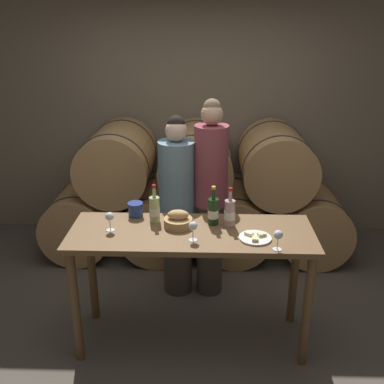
{
  "coord_description": "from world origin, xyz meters",
  "views": [
    {
      "loc": [
        0.09,
        -2.85,
        2.35
      ],
      "look_at": [
        0.0,
        0.12,
        1.18
      ],
      "focal_mm": 42.0,
      "sensor_mm": 36.0,
      "label": 1
    }
  ],
  "objects": [
    {
      "name": "person_left",
      "position": [
        -0.14,
        0.67,
        0.83
      ],
      "size": [
        0.31,
        0.31,
        1.61
      ],
      "color": "#4C4238",
      "rests_on": "ground_plane"
    },
    {
      "name": "barrel_stack",
      "position": [
        -0.0,
        1.46,
        0.62
      ],
      "size": [
        3.09,
        0.95,
        1.34
      ],
      "color": "tan",
      "rests_on": "ground_plane"
    },
    {
      "name": "stone_wall_back",
      "position": [
        0.0,
        2.05,
        1.6
      ],
      "size": [
        10.0,
        0.12,
        3.2
      ],
      "color": "gray",
      "rests_on": "ground_plane"
    },
    {
      "name": "wine_bottle_white",
      "position": [
        -0.28,
        0.16,
        1.03
      ],
      "size": [
        0.08,
        0.08,
        0.29
      ],
      "color": "#ADBC7F",
      "rests_on": "tasting_table"
    },
    {
      "name": "wine_bottle_rose",
      "position": [
        0.27,
        0.1,
        1.03
      ],
      "size": [
        0.08,
        0.08,
        0.29
      ],
      "color": "#BC8E93",
      "rests_on": "tasting_table"
    },
    {
      "name": "cheese_plate",
      "position": [
        0.44,
        -0.1,
        0.94
      ],
      "size": [
        0.22,
        0.22,
        0.04
      ],
      "color": "white",
      "rests_on": "tasting_table"
    },
    {
      "name": "ground_plane",
      "position": [
        0.0,
        0.0,
        0.0
      ],
      "size": [
        10.0,
        10.0,
        0.0
      ],
      "primitive_type": "plane",
      "color": "#564F44"
    },
    {
      "name": "bread_basket",
      "position": [
        -0.1,
        0.08,
        0.98
      ],
      "size": [
        0.21,
        0.21,
        0.13
      ],
      "color": "tan",
      "rests_on": "tasting_table"
    },
    {
      "name": "wine_glass_far_left",
      "position": [
        -0.58,
        -0.01,
        1.03
      ],
      "size": [
        0.06,
        0.06,
        0.14
      ],
      "color": "white",
      "rests_on": "tasting_table"
    },
    {
      "name": "tasting_table",
      "position": [
        0.0,
        0.0,
        0.79
      ],
      "size": [
        1.74,
        0.61,
        0.93
      ],
      "color": "brown",
      "rests_on": "ground_plane"
    },
    {
      "name": "blue_crock",
      "position": [
        -0.43,
        0.25,
        0.99
      ],
      "size": [
        0.12,
        0.12,
        0.11
      ],
      "color": "navy",
      "rests_on": "tasting_table"
    },
    {
      "name": "wine_glass_left",
      "position": [
        0.01,
        -0.14,
        1.03
      ],
      "size": [
        0.06,
        0.06,
        0.14
      ],
      "color": "white",
      "rests_on": "tasting_table"
    },
    {
      "name": "wine_glass_center",
      "position": [
        0.57,
        -0.25,
        1.03
      ],
      "size": [
        0.06,
        0.06,
        0.14
      ],
      "color": "white",
      "rests_on": "tasting_table"
    },
    {
      "name": "wine_bottle_red",
      "position": [
        0.15,
        0.12,
        1.03
      ],
      "size": [
        0.08,
        0.08,
        0.29
      ],
      "color": "#193819",
      "rests_on": "tasting_table"
    },
    {
      "name": "person_right",
      "position": [
        0.14,
        0.67,
        0.91
      ],
      "size": [
        0.28,
        0.28,
        1.75
      ],
      "color": "#4C4238",
      "rests_on": "ground_plane"
    }
  ]
}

